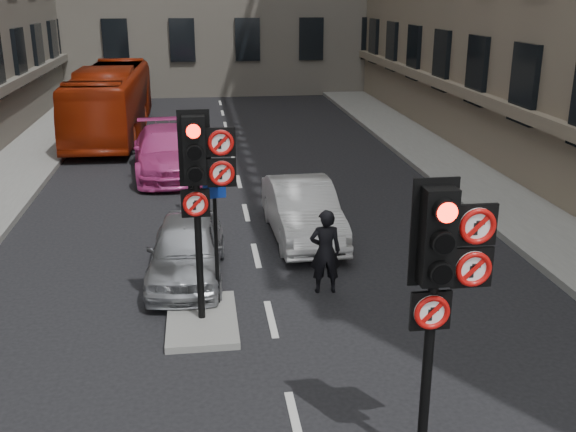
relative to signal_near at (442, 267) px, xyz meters
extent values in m
cube|color=gray|center=(5.71, 11.01, -2.50)|extent=(3.00, 50.00, 0.16)
cube|color=gray|center=(-2.69, 4.01, -2.52)|extent=(1.20, 2.00, 0.12)
cylinder|color=black|center=(-0.09, 0.01, -1.38)|extent=(0.12, 0.12, 2.40)
cube|color=black|center=(-0.09, 0.01, 0.37)|extent=(0.36, 0.28, 1.10)
cube|color=black|center=(-0.09, 0.14, 0.37)|extent=(0.52, 0.03, 1.25)
cylinder|color=#FF1407|center=(-0.09, -0.24, 0.72)|extent=(0.22, 0.01, 0.22)
cylinder|color=black|center=(-0.09, -0.24, 0.37)|extent=(0.22, 0.01, 0.22)
cylinder|color=black|center=(-0.09, -0.24, 0.02)|extent=(0.22, 0.01, 0.22)
cube|color=black|center=(0.33, -0.01, 0.49)|extent=(0.47, 0.05, 0.47)
cylinder|color=white|center=(0.33, -0.05, 0.49)|extent=(0.41, 0.02, 0.41)
torus|color=#BF0C0A|center=(0.33, -0.07, 0.49)|extent=(0.41, 0.06, 0.41)
cube|color=#BF0C0A|center=(0.33, -0.07, 0.49)|extent=(0.25, 0.01, 0.25)
cube|color=black|center=(0.33, -0.01, -0.01)|extent=(0.47, 0.05, 0.47)
cylinder|color=white|center=(0.33, -0.05, -0.01)|extent=(0.41, 0.02, 0.41)
torus|color=#BF0C0A|center=(0.33, -0.07, -0.01)|extent=(0.41, 0.06, 0.41)
cube|color=#BF0C0A|center=(0.33, -0.07, -0.01)|extent=(0.25, 0.01, 0.25)
cube|color=black|center=(-0.11, -0.01, -0.51)|extent=(0.47, 0.05, 0.47)
cylinder|color=white|center=(-0.11, -0.05, -0.51)|extent=(0.41, 0.02, 0.41)
torus|color=#BF0C0A|center=(-0.11, -0.07, -0.51)|extent=(0.41, 0.06, 0.41)
cube|color=#BF0C0A|center=(-0.11, -0.07, -0.51)|extent=(0.25, 0.01, 0.25)
cylinder|color=black|center=(-2.69, 4.01, -1.26)|extent=(0.12, 0.12, 2.40)
cube|color=black|center=(-2.69, 4.01, 0.49)|extent=(0.36, 0.28, 1.10)
cube|color=black|center=(-2.69, 4.14, 0.49)|extent=(0.52, 0.03, 1.25)
cylinder|color=#FF1407|center=(-2.69, 3.76, 0.84)|extent=(0.22, 0.02, 0.22)
cylinder|color=black|center=(-2.69, 3.76, 0.49)|extent=(0.22, 0.02, 0.22)
cylinder|color=black|center=(-2.69, 3.76, 0.14)|extent=(0.22, 0.02, 0.22)
cube|color=black|center=(-2.27, 3.99, 0.61)|extent=(0.47, 0.05, 0.47)
cylinder|color=white|center=(-2.27, 3.95, 0.61)|extent=(0.41, 0.02, 0.41)
torus|color=#BF0C0A|center=(-2.27, 3.93, 0.61)|extent=(0.41, 0.06, 0.41)
cube|color=#BF0C0A|center=(-2.27, 3.93, 0.61)|extent=(0.25, 0.02, 0.25)
cube|color=black|center=(-2.27, 3.99, 0.11)|extent=(0.47, 0.05, 0.47)
cylinder|color=white|center=(-2.27, 3.95, 0.11)|extent=(0.41, 0.02, 0.41)
torus|color=#BF0C0A|center=(-2.27, 3.93, 0.11)|extent=(0.41, 0.06, 0.41)
cube|color=#BF0C0A|center=(-2.27, 3.93, 0.11)|extent=(0.25, 0.02, 0.25)
cube|color=black|center=(-2.71, 3.99, -0.39)|extent=(0.47, 0.05, 0.47)
cylinder|color=white|center=(-2.71, 3.95, -0.39)|extent=(0.41, 0.02, 0.41)
torus|color=#BF0C0A|center=(-2.71, 3.93, -0.39)|extent=(0.41, 0.06, 0.41)
cube|color=#BF0C0A|center=(-2.71, 3.93, -0.39)|extent=(0.25, 0.02, 0.25)
imported|color=#A1A4A9|center=(-2.95, 6.01, -1.97)|extent=(1.65, 3.67, 1.22)
imported|color=silver|center=(-0.31, 8.01, -1.92)|extent=(1.54, 4.06, 1.32)
imported|color=#CC3C8C|center=(-3.63, 14.22, -1.87)|extent=(2.41, 5.05, 1.42)
imported|color=#96240A|center=(-5.99, 20.44, -1.23)|extent=(2.47, 9.77, 2.71)
imported|color=black|center=(-2.89, 9.97, -2.02)|extent=(0.62, 1.91, 1.13)
imported|color=black|center=(-0.35, 5.01, -1.76)|extent=(0.62, 0.42, 1.64)
cylinder|color=black|center=(-2.39, 4.55, -1.33)|extent=(0.07, 0.07, 2.26)
cube|color=navy|center=(-2.39, 4.49, -0.31)|extent=(0.40, 0.12, 0.32)
camera|label=1|loc=(-2.59, -6.56, 2.90)|focal=42.00mm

